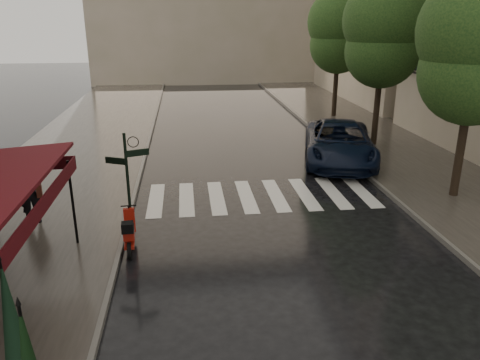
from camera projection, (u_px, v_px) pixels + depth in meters
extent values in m
plane|color=black|center=(174.00, 296.00, 10.58)|extent=(120.00, 120.00, 0.00)
cube|color=#38332D|center=(78.00, 154.00, 21.32)|extent=(6.00, 60.00, 0.12)
cube|color=#38332D|center=(388.00, 145.00, 22.95)|extent=(5.50, 60.00, 0.12)
cube|color=#595651|center=(146.00, 152.00, 21.65)|extent=(0.12, 60.00, 0.16)
cube|color=#595651|center=(332.00, 146.00, 22.64)|extent=(0.12, 60.00, 0.16)
cube|color=silver|center=(156.00, 200.00, 16.13)|extent=(0.50, 3.20, 0.01)
cube|color=silver|center=(187.00, 199.00, 16.24)|extent=(0.50, 3.20, 0.01)
cube|color=silver|center=(217.00, 197.00, 16.36)|extent=(0.50, 3.20, 0.01)
cube|color=silver|center=(246.00, 196.00, 16.48)|extent=(0.50, 3.20, 0.01)
cube|color=silver|center=(276.00, 195.00, 16.59)|extent=(0.50, 3.20, 0.01)
cube|color=silver|center=(305.00, 194.00, 16.71)|extent=(0.50, 3.20, 0.01)
cube|color=silver|center=(333.00, 192.00, 16.83)|extent=(0.50, 3.20, 0.01)
cube|color=silver|center=(361.00, 191.00, 16.94)|extent=(0.50, 3.20, 0.01)
cube|color=#4B0A16|center=(37.00, 214.00, 9.06)|extent=(0.04, 7.00, 0.35)
cylinder|color=black|center=(73.00, 203.00, 12.44)|extent=(0.07, 0.07, 2.35)
cylinder|color=black|center=(128.00, 188.00, 12.75)|extent=(0.08, 0.08, 3.10)
cube|color=black|center=(137.00, 153.00, 12.46)|extent=(0.62, 0.26, 0.18)
cube|color=black|center=(115.00, 161.00, 12.46)|extent=(0.56, 0.29, 0.18)
cylinder|color=black|center=(463.00, 135.00, 15.60)|extent=(0.28, 0.28, 4.26)
sphere|color=black|center=(473.00, 73.00, 14.92)|extent=(3.40, 3.40, 3.40)
sphere|color=black|center=(480.00, 30.00, 14.50)|extent=(3.80, 3.80, 3.80)
cylinder|color=black|center=(378.00, 98.00, 22.11)|extent=(0.28, 0.28, 4.48)
sphere|color=black|center=(382.00, 51.00, 21.40)|extent=(3.40, 3.40, 3.40)
sphere|color=black|center=(385.00, 19.00, 20.96)|extent=(3.80, 3.80, 3.80)
cylinder|color=black|center=(336.00, 81.00, 28.72)|extent=(0.28, 0.28, 4.37)
sphere|color=black|center=(338.00, 45.00, 28.03)|extent=(3.40, 3.40, 3.40)
sphere|color=black|center=(340.00, 22.00, 27.59)|extent=(3.80, 3.80, 3.80)
imported|color=black|center=(30.00, 194.00, 13.82)|extent=(0.75, 0.58, 1.82)
imported|color=black|center=(25.00, 157.00, 13.45)|extent=(1.31, 1.32, 0.99)
cube|color=#451B12|center=(39.00, 190.00, 13.87)|extent=(0.22, 0.36, 0.39)
cylinder|color=black|center=(129.00, 251.00, 12.14)|extent=(0.12, 0.45, 0.45)
cylinder|color=black|center=(131.00, 232.00, 13.22)|extent=(0.12, 0.45, 0.45)
cube|color=maroon|center=(130.00, 238.00, 12.68)|extent=(0.34, 1.23, 0.09)
cube|color=maroon|center=(129.00, 233.00, 12.37)|extent=(0.31, 0.53, 0.26)
cube|color=maroon|center=(130.00, 220.00, 12.95)|extent=(0.31, 0.13, 0.70)
cylinder|color=black|center=(129.00, 206.00, 12.91)|extent=(0.43, 0.06, 0.03)
cube|color=black|center=(127.00, 227.00, 11.95)|extent=(0.32, 0.30, 0.26)
imported|color=black|center=(339.00, 142.00, 20.20)|extent=(4.24, 6.66, 1.71)
cylinder|color=black|center=(12.00, 324.00, 7.46)|extent=(0.04, 0.04, 2.31)
cone|color=black|center=(11.00, 318.00, 7.42)|extent=(0.45, 0.45, 2.20)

